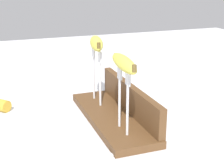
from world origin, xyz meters
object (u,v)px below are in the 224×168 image
object	(u,v)px
fork_stand_left	(97,71)
fork_stand_right	(124,95)
banana_raised_left	(96,43)
banana_chunk_far	(1,105)
fork_fallen_near	(95,147)
banana_raised_right	(124,63)

from	to	relation	value
fork_stand_left	fork_stand_right	world-z (taller)	fork_stand_left
fork_stand_right	banana_raised_left	bearing A→B (deg)	180.00
banana_chunk_far	fork_stand_right	bearing A→B (deg)	43.97
banana_raised_left	fork_stand_right	bearing A→B (deg)	-0.00
fork_stand_right	banana_chunk_far	size ratio (longest dim) A/B	2.53
fork_fallen_near	fork_stand_left	bearing A→B (deg)	160.88
banana_raised_left	banana_raised_right	distance (m)	0.24
fork_fallen_near	banana_chunk_far	xyz separation A→B (m)	(-0.36, -0.22, 0.02)
fork_fallen_near	fork_stand_right	bearing A→B (deg)	107.81
fork_stand_right	banana_raised_left	size ratio (longest dim) A/B	1.01
fork_stand_right	fork_stand_left	bearing A→B (deg)	180.00
fork_fallen_near	banana_chunk_far	world-z (taller)	banana_chunk_far
banana_raised_left	fork_fallen_near	world-z (taller)	banana_raised_left
fork_stand_left	banana_raised_left	size ratio (longest dim) A/B	1.04
fork_stand_right	banana_raised_left	xyz separation A→B (m)	(-0.24, 0.00, 0.10)
banana_chunk_far	fork_fallen_near	bearing A→B (deg)	31.85
fork_fallen_near	banana_chunk_far	bearing A→B (deg)	-148.15
fork_stand_left	banana_raised_right	xyz separation A→B (m)	(0.24, 0.00, 0.09)
banana_raised_right	banana_chunk_far	world-z (taller)	banana_raised_right
fork_stand_right	fork_fallen_near	xyz separation A→B (m)	(0.03, -0.09, -0.13)
fork_stand_left	fork_fallen_near	distance (m)	0.31
fork_stand_left	banana_raised_right	size ratio (longest dim) A/B	0.94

